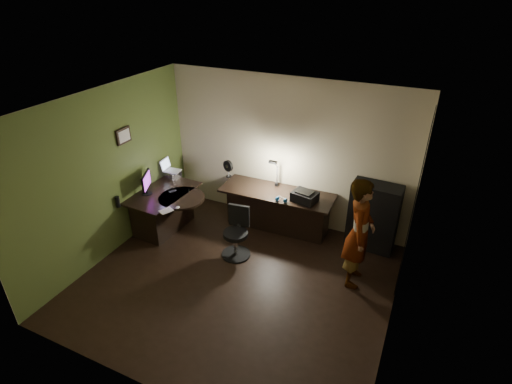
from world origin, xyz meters
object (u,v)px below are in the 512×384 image
at_px(desk_left, 165,211).
at_px(cabinet, 373,217).
at_px(monitor, 146,186).
at_px(person, 359,233).
at_px(office_chair, 235,234).
at_px(desk_right, 276,210).

bearing_deg(desk_left, cabinet, 19.19).
relative_size(monitor, person, 0.26).
bearing_deg(cabinet, office_chair, -145.37).
bearing_deg(office_chair, cabinet, 23.73).
xyz_separation_m(cabinet, office_chair, (-1.96, -1.20, -0.16)).
distance_m(desk_right, office_chair, 1.07).
distance_m(cabinet, monitor, 3.90).
relative_size(cabinet, monitor, 2.67).
distance_m(desk_left, office_chair, 1.54).
relative_size(desk_right, monitor, 4.56).
height_order(office_chair, person, person).
relative_size(desk_left, desk_right, 0.64).
relative_size(desk_left, cabinet, 1.10).
bearing_deg(desk_left, office_chair, -3.85).
distance_m(cabinet, person, 1.03).
height_order(cabinet, monitor, cabinet).
bearing_deg(desk_right, desk_left, -156.39).
height_order(desk_left, desk_right, desk_right).
distance_m(desk_left, desk_right, 2.02).
bearing_deg(monitor, person, -21.11).
xyz_separation_m(monitor, office_chair, (1.75, -0.03, -0.46)).
height_order(desk_left, person, person).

